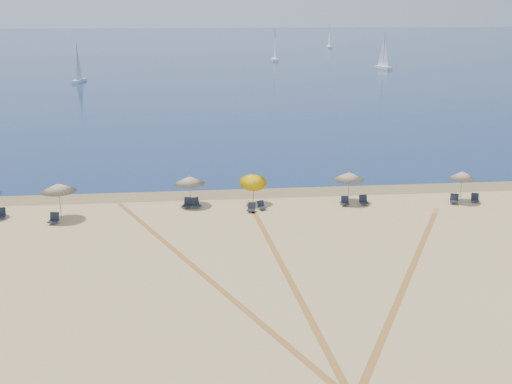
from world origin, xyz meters
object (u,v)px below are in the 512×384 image
(umbrella_4, at_px, (349,176))
(chair_5, at_px, (251,208))
(chair_1, at_px, (1,214))
(chair_4, at_px, (196,203))
(sailboat_0, at_px, (79,71))
(chair_6, at_px, (261,206))
(umbrella_1, at_px, (58,187))
(chair_7, at_px, (345,202))
(chair_8, at_px, (364,200))
(sailboat_2, at_px, (329,41))
(chair_3, at_px, (188,203))
(umbrella_5, at_px, (463,175))
(sailboat_1, at_px, (275,51))
(umbrella_2, at_px, (190,180))
(sailboat_3, at_px, (383,58))
(umbrella_3, at_px, (253,179))
(chair_10, at_px, (475,198))
(chair_2, at_px, (54,219))
(chair_9, at_px, (454,199))

(umbrella_4, height_order, chair_5, umbrella_4)
(chair_1, xyz_separation_m, chair_4, (13.12, 0.89, 0.00))
(chair_5, distance_m, sailboat_0, 83.01)
(chair_4, bearing_deg, chair_6, -32.87)
(umbrella_1, bearing_deg, chair_7, 2.35)
(chair_6, distance_m, chair_8, 7.48)
(chair_5, relative_size, sailboat_2, 0.09)
(chair_3, xyz_separation_m, sailboat_2, (48.74, 173.83, 2.23))
(umbrella_5, distance_m, sailboat_1, 122.52)
(chair_7, bearing_deg, chair_6, -170.15)
(umbrella_1, bearing_deg, sailboat_0, 99.27)
(umbrella_2, height_order, sailboat_3, sailboat_3)
(umbrella_2, height_order, umbrella_5, umbrella_5)
(umbrella_1, distance_m, chair_4, 9.35)
(umbrella_3, xyz_separation_m, chair_10, (16.22, -1.19, -1.57))
(sailboat_0, relative_size, sailboat_3, 0.87)
(umbrella_5, height_order, sailboat_0, sailboat_0)
(chair_4, relative_size, sailboat_1, 0.10)
(umbrella_1, height_order, chair_2, umbrella_1)
(umbrella_5, xyz_separation_m, chair_4, (-19.37, 0.51, -1.70))
(chair_3, relative_size, sailboat_2, 0.10)
(sailboat_2, bearing_deg, umbrella_2, -103.79)
(chair_8, xyz_separation_m, sailboat_1, (9.71, 122.51, 2.22))
(umbrella_1, height_order, umbrella_4, umbrella_1)
(chair_6, bearing_deg, sailboat_2, 53.49)
(umbrella_2, relative_size, chair_6, 2.96)
(umbrella_2, distance_m, chair_10, 20.87)
(umbrella_5, relative_size, sailboat_2, 0.28)
(chair_10, bearing_deg, chair_5, -160.21)
(chair_10, xyz_separation_m, sailboat_0, (-42.31, 78.38, 1.91))
(umbrella_2, xyz_separation_m, umbrella_3, (4.53, -0.23, -0.02))
(chair_5, xyz_separation_m, chair_8, (8.23, 0.76, 0.03))
(chair_2, height_order, chair_3, chair_3)
(sailboat_0, bearing_deg, umbrella_1, -70.80)
(chair_4, bearing_deg, chair_3, 152.23)
(chair_7, xyz_separation_m, chair_9, (8.01, -0.36, 0.02))
(chair_8, distance_m, sailboat_1, 122.92)
(sailboat_1, height_order, sailboat_2, sailboat_2)
(chair_5, xyz_separation_m, sailboat_1, (17.94, 123.28, 2.25))
(chair_2, height_order, chair_10, chair_2)
(sailboat_2, bearing_deg, chair_5, -102.33)
(sailboat_0, height_order, sailboat_2, sailboat_2)
(umbrella_2, height_order, sailboat_2, sailboat_2)
(chair_9, xyz_separation_m, sailboat_1, (3.08, 122.93, 2.22))
(chair_2, distance_m, chair_7, 20.11)
(chair_1, relative_size, sailboat_3, 0.09)
(chair_2, height_order, chair_6, chair_2)
(umbrella_1, bearing_deg, chair_10, 1.17)
(chair_10, height_order, sailboat_1, sailboat_1)
(chair_2, relative_size, chair_5, 1.05)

